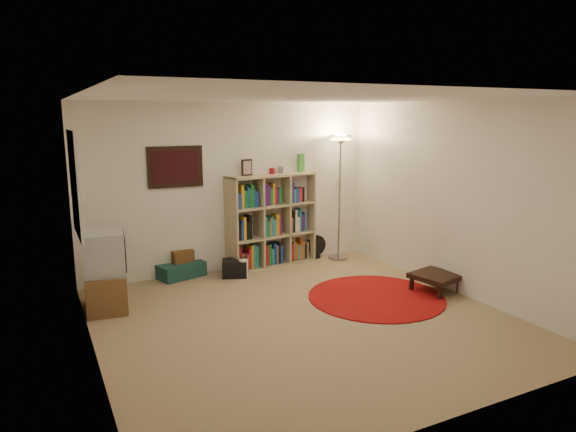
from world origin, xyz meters
name	(u,v)px	position (x,y,z in m)	size (l,w,h in m)	color
room	(298,212)	(-0.05, 0.05, 1.26)	(4.54, 4.54, 2.54)	#917855
bookshelf	(270,222)	(0.57, 2.17, 0.69)	(1.47, 0.60, 1.72)	tan
floor_lamp	(340,157)	(1.72, 1.99, 1.67)	(0.44, 0.44, 2.01)	gray
floor_fan	(316,246)	(1.41, 2.19, 0.19)	(0.34, 0.18, 0.39)	black
tv_stand	(106,272)	(-1.97, 1.35, 0.46)	(0.53, 0.71, 0.96)	brown
suitcase	(180,270)	(-0.85, 2.20, 0.10)	(0.74, 0.59, 0.21)	#163C37
wicker_basket	(182,256)	(-0.81, 2.25, 0.30)	(0.34, 0.27, 0.18)	brown
duffel_bag	(235,268)	(-0.13, 1.87, 0.12)	(0.43, 0.40, 0.24)	black
paper_towel	(244,269)	(-0.04, 1.75, 0.13)	(0.16, 0.16, 0.27)	silver
red_rug	(376,297)	(1.18, 0.21, 0.01)	(1.75, 1.75, 0.02)	maroon
side_table	(436,277)	(2.01, 0.04, 0.21)	(0.65, 0.65, 0.25)	black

